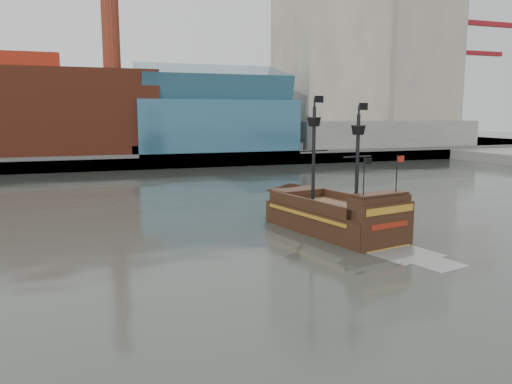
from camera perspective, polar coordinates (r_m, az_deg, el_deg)
name	(u,v)px	position (r m, az deg, el deg)	size (l,w,h in m)	color
ground	(348,278)	(29.84, 10.47, -9.65)	(400.00, 400.00, 0.00)	#2C302A
promenade_far	(147,151)	(117.64, -12.38, 4.58)	(220.00, 60.00, 2.00)	slate
seawall	(168,161)	(88.50, -10.02, 3.49)	(220.00, 1.00, 2.60)	#4C4C49
skyline	(172,42)	(111.79, -9.54, 16.55)	(149.00, 45.00, 62.00)	brown
crane_a	(459,76)	(141.63, 22.22, 12.17)	(22.50, 4.00, 32.25)	slate
crane_b	(461,92)	(155.26, 22.37, 10.51)	(19.10, 4.00, 26.25)	slate
pirate_ship	(334,219)	(40.63, 8.91, -3.09)	(7.76, 16.22, 11.68)	black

